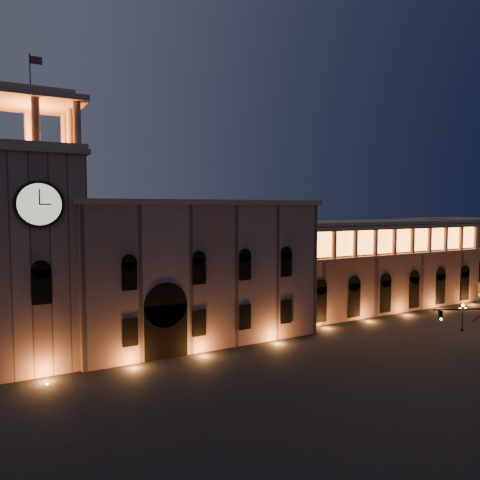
% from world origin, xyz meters
% --- Properties ---
extents(ground, '(160.00, 160.00, 0.00)m').
position_xyz_m(ground, '(0.00, 0.00, 0.00)').
color(ground, black).
rests_on(ground, ground).
extents(government_building, '(30.80, 12.80, 17.60)m').
position_xyz_m(government_building, '(-2.08, 21.93, 8.77)').
color(government_building, '#816054').
rests_on(government_building, ground).
extents(clock_tower, '(9.80, 9.80, 32.40)m').
position_xyz_m(clock_tower, '(-20.50, 20.98, 12.50)').
color(clock_tower, '#816054').
rests_on(clock_tower, ground).
extents(colonnade_wing, '(40.60, 11.50, 14.50)m').
position_xyz_m(colonnade_wing, '(32.00, 23.92, 7.33)').
color(colonnade_wing, '#7C5B4F').
rests_on(colonnade_wing, ground).
extents(secondary_building, '(20.00, 12.00, 14.00)m').
position_xyz_m(secondary_building, '(58.00, 30.00, 7.00)').
color(secondary_building, '#7C5B4F').
rests_on(secondary_building, ground).
extents(traffic_light, '(5.37, 2.60, 7.97)m').
position_xyz_m(traffic_light, '(15.27, -5.35, 4.19)').
color(traffic_light, black).
rests_on(traffic_light, ground).
extents(street_lamp_near, '(1.26, 0.51, 3.72)m').
position_xyz_m(street_lamp_near, '(30.95, 7.27, 2.22)').
color(street_lamp_near, black).
rests_on(street_lamp_near, ground).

